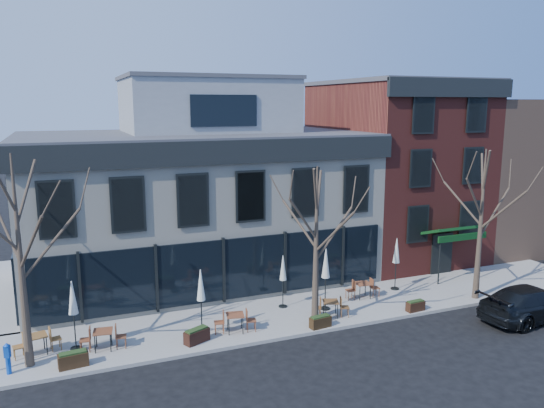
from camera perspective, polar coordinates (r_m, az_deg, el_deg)
name	(u,v)px	position (r m, az deg, el deg)	size (l,w,h in m)	color
ground	(224,307)	(26.41, -5.20, -10.97)	(120.00, 120.00, 0.00)	black
sidewalk_front	(303,312)	(25.60, 3.35, -11.48)	(33.50, 4.70, 0.15)	gray
corner_building	(197,195)	(29.88, -8.04, 0.95)	(18.39, 10.39, 11.10)	silver
red_brick_building	(394,169)	(35.05, 12.95, 3.73)	(8.20, 11.78, 11.18)	maroon
bg_building	(500,170)	(42.34, 23.32, 3.42)	(12.00, 12.00, 10.00)	#8C664C
tree_corner	(21,260)	(21.12, -25.41, -5.42)	(3.93, 3.98, 7.92)	#382B21
tree_mid	(316,245)	(22.81, 4.80, -4.43)	(3.50, 3.55, 7.04)	#382B21
tree_right	(481,223)	(27.90, 21.57, -1.87)	(3.72, 3.77, 7.48)	#382B21
parked_sedan	(532,303)	(27.37, 26.16, -9.53)	(2.19, 5.39, 1.56)	black
call_box	(8,357)	(21.97, -26.55, -14.55)	(0.25, 0.24, 1.19)	#0D42B1
cafe_set_0	(37,342)	(23.14, -23.93, -13.42)	(1.84, 0.84, 0.95)	brown
cafe_set_1	(103,338)	(22.62, -17.70, -13.53)	(1.87, 0.83, 0.96)	brown
cafe_set_2	(235,321)	(23.16, -3.98, -12.43)	(1.88, 0.87, 0.97)	brown
cafe_set_4	(331,307)	(24.78, 6.32, -10.94)	(1.77, 1.00, 0.91)	brown
cafe_set_5	(363,289)	(27.25, 9.73, -8.95)	(1.83, 0.79, 0.95)	brown
umbrella_0	(73,301)	(22.43, -20.64, -9.79)	(0.45, 0.45, 2.83)	black
umbrella_1	(201,289)	(22.61, -7.66, -9.01)	(0.45, 0.45, 2.82)	black
umbrella_2	(283,271)	(25.30, 1.19, -7.19)	(0.41, 0.41, 2.57)	black
umbrella_3	(326,267)	(25.07, 5.80, -6.72)	(0.48, 0.48, 2.97)	black
umbrella_4	(396,253)	(28.38, 13.23, -5.20)	(0.44, 0.44, 2.76)	black
planter_0	(73,359)	(21.70, -20.60, -15.37)	(1.10, 0.53, 0.59)	#311F10
planter_1	(197,335)	(22.48, -8.09, -13.82)	(1.15, 0.83, 0.60)	black
planter_2	(320,322)	(23.72, 5.22, -12.48)	(0.99, 0.49, 0.53)	#302010
planter_3	(415,306)	(26.25, 15.17, -10.51)	(0.93, 0.42, 0.51)	black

